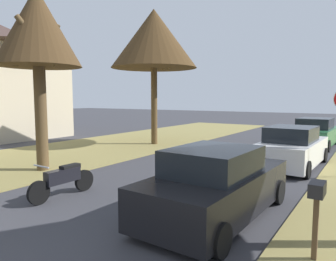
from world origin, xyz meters
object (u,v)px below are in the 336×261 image
at_px(street_tree_left_mid_b, 154,39).
at_px(parked_sedan_green, 315,133).
at_px(parked_sedan_black, 216,185).
at_px(parked_motorcycle, 63,179).
at_px(street_tree_left_mid_a, 37,29).
at_px(curbside_mailbox, 317,198).
at_px(parked_sedan_white, 292,148).

distance_m(street_tree_left_mid_b, parked_sedan_green, 10.25).
bearing_deg(parked_sedan_black, parked_motorcycle, -166.91).
bearing_deg(parked_sedan_green, parked_motorcycle, -107.64).
height_order(street_tree_left_mid_a, street_tree_left_mid_b, street_tree_left_mid_b).
bearing_deg(parked_motorcycle, parked_sedan_black, 13.09).
distance_m(parked_sedan_black, curbside_mailbox, 2.37).
bearing_deg(parked_sedan_green, curbside_mailbox, -81.80).
xyz_separation_m(street_tree_left_mid_a, parked_sedan_black, (7.13, -0.64, -4.29)).
xyz_separation_m(street_tree_left_mid_a, street_tree_left_mid_b, (-0.43, 7.55, 0.87)).
relative_size(street_tree_left_mid_b, curbside_mailbox, 5.88).
bearing_deg(street_tree_left_mid_b, street_tree_left_mid_a, -86.71).
bearing_deg(parked_sedan_white, curbside_mailbox, -75.58).
xyz_separation_m(street_tree_left_mid_a, parked_sedan_white, (7.41, 5.68, -4.29)).
relative_size(street_tree_left_mid_b, parked_sedan_black, 1.67).
bearing_deg(parked_sedan_green, parked_sedan_white, -89.48).
distance_m(street_tree_left_mid_a, parked_sedan_white, 10.28).
relative_size(parked_motorcycle, curbside_mailbox, 1.62).
relative_size(parked_sedan_white, parked_sedan_green, 1.00).
height_order(parked_sedan_green, curbside_mailbox, parked_sedan_green).
distance_m(street_tree_left_mid_a, parked_sedan_green, 14.52).
bearing_deg(parked_sedan_green, street_tree_left_mid_b, -151.67).
distance_m(street_tree_left_mid_b, parked_sedan_black, 12.29).
relative_size(parked_sedan_white, parked_motorcycle, 2.18).
xyz_separation_m(parked_sedan_green, curbside_mailbox, (1.92, -13.35, 0.33)).
distance_m(street_tree_left_mid_a, parked_sedan_black, 8.35).
relative_size(street_tree_left_mid_b, parked_sedan_green, 1.67).
bearing_deg(parked_sedan_white, parked_sedan_black, -92.56).
bearing_deg(parked_sedan_white, parked_motorcycle, -120.62).
height_order(parked_sedan_white, parked_sedan_green, same).
bearing_deg(street_tree_left_mid_b, parked_sedan_black, -47.31).
xyz_separation_m(parked_sedan_black, parked_motorcycle, (-4.01, -0.93, -0.24)).
bearing_deg(street_tree_left_mid_a, parked_sedan_white, 37.45).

